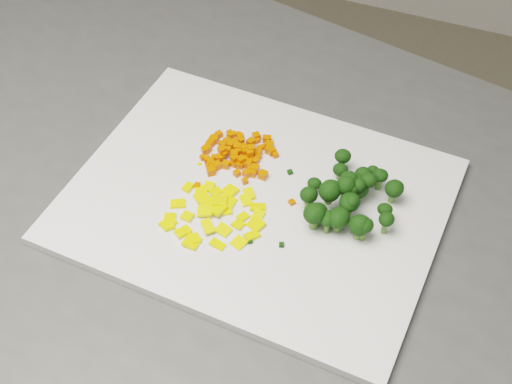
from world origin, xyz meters
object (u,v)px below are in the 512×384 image
(counter_block, at_px, (234,360))
(carrot_pile, at_px, (239,149))
(pepper_pile, at_px, (212,212))
(broccoli_pile, at_px, (348,190))
(cutting_board, at_px, (256,200))

(counter_block, relative_size, carrot_pile, 11.10)
(pepper_pile, distance_m, broccoli_pile, 0.17)
(pepper_pile, xyz_separation_m, broccoli_pile, (0.15, 0.08, 0.02))
(cutting_board, xyz_separation_m, broccoli_pile, (0.11, 0.03, 0.03))
(counter_block, height_order, pepper_pile, pepper_pile)
(counter_block, xyz_separation_m, broccoli_pile, (0.15, 0.02, 0.49))
(counter_block, height_order, carrot_pile, carrot_pile)
(cutting_board, xyz_separation_m, carrot_pile, (-0.05, 0.06, 0.02))
(counter_block, height_order, broccoli_pile, broccoli_pile)
(cutting_board, distance_m, pepper_pile, 0.06)
(cutting_board, bearing_deg, counter_block, 172.33)
(carrot_pile, height_order, pepper_pile, carrot_pile)
(pepper_pile, bearing_deg, carrot_pile, 94.50)
(counter_block, bearing_deg, pepper_pile, -83.29)
(cutting_board, xyz_separation_m, pepper_pile, (-0.04, -0.05, 0.01))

